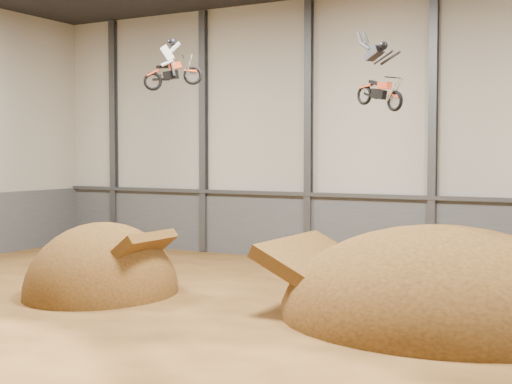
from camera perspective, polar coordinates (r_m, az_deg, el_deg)
floor at (r=24.24m, az=-3.33°, el=-10.52°), size 40.00×40.00×0.00m
back_wall at (r=37.17m, az=9.05°, el=5.02°), size 40.00×0.10×14.00m
lower_band_back at (r=37.26m, az=8.94°, el=-3.07°), size 39.80×0.18×3.50m
steel_rail at (r=36.97m, az=8.88°, el=-0.31°), size 39.80×0.35×0.20m
steel_column_0 at (r=45.42m, az=-11.32°, el=4.63°), size 0.40×0.36×13.90m
steel_column_1 at (r=41.45m, az=-4.22°, el=4.84°), size 0.40×0.36×13.90m
steel_column_2 at (r=38.24m, az=4.23°, el=4.99°), size 0.40×0.36×13.90m
steel_column_3 at (r=35.99m, az=13.97°, el=5.04°), size 0.40×0.36×13.90m
takeoff_ramp at (r=29.92m, az=-12.18°, el=-7.98°), size 5.86×6.76×5.86m
landing_ramp at (r=25.60m, az=14.58°, el=-9.88°), size 11.31×10.01×6.53m
fmx_rider_a at (r=28.40m, az=-6.57°, el=10.38°), size 2.65×2.03×2.37m
fmx_rider_b at (r=25.25m, az=9.74°, el=9.50°), size 3.39×2.29×3.06m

